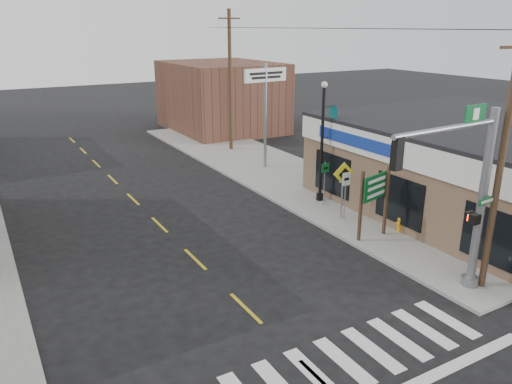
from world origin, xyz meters
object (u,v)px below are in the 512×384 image
fire_hydrant (400,224)px  lamp_post (323,133)px  traffic_signal_pole (470,185)px  utility_pole_near (501,164)px  utility_pole_far (230,80)px  bare_tree (465,161)px  guide_sign (375,194)px  dance_center_sign (265,89)px

fire_hydrant → lamp_post: size_ratio=0.11×
traffic_signal_pole → utility_pole_near: bearing=-15.5°
utility_pole_near → fire_hydrant: bearing=86.0°
utility_pole_far → fire_hydrant: bearing=-97.2°
lamp_post → bare_tree: lamp_post is taller
fire_hydrant → lamp_post: bearing=94.9°
guide_sign → utility_pole_near: 5.47m
traffic_signal_pole → dance_center_sign: (2.39, 16.24, 1.07)m
guide_sign → traffic_signal_pole: bearing=-113.0°
lamp_post → guide_sign: bearing=-88.8°
lamp_post → utility_pole_far: utility_pole_far is taller
guide_sign → lamp_post: lamp_post is taller
guide_sign → fire_hydrant: 2.09m
fire_hydrant → utility_pole_near: (-1.00, -4.78, 3.90)m
dance_center_sign → guide_sign: bearing=-104.1°
dance_center_sign → utility_pole_near: bearing=-100.1°
guide_sign → bare_tree: bare_tree is taller
fire_hydrant → utility_pole_far: bearing=87.7°
traffic_signal_pole → guide_sign: (0.64, 4.69, -1.79)m
dance_center_sign → bare_tree: 13.50m
lamp_post → utility_pole_far: (1.10, 11.96, 1.42)m
lamp_post → utility_pole_near: bearing=-80.6°
fire_hydrant → bare_tree: size_ratio=0.16×
dance_center_sign → utility_pole_near: (-1.34, -16.47, -0.50)m
fire_hydrant → dance_center_sign: size_ratio=0.11×
utility_pole_far → guide_sign: bearing=-102.0°
dance_center_sign → utility_pole_far: bearing=80.9°
lamp_post → utility_pole_near: utility_pole_near is taller
guide_sign → lamp_post: bearing=63.1°
dance_center_sign → bare_tree: dance_center_sign is taller
traffic_signal_pole → fire_hydrant: 5.99m
guide_sign → utility_pole_near: (0.41, -4.92, 2.36)m
dance_center_sign → bare_tree: (1.05, -13.39, -1.41)m
utility_pole_near → utility_pole_far: bearing=93.4°
traffic_signal_pole → guide_sign: bearing=79.1°
lamp_post → bare_tree: 6.91m
traffic_signal_pole → guide_sign: 5.06m
utility_pole_far → bare_tree: bearing=-92.7°
traffic_signal_pole → utility_pole_near: (1.05, -0.23, 0.57)m
traffic_signal_pole → fire_hydrant: size_ratio=9.39×
lamp_post → utility_pole_near: (-0.58, -9.75, 0.85)m
utility_pole_near → utility_pole_far: 21.78m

